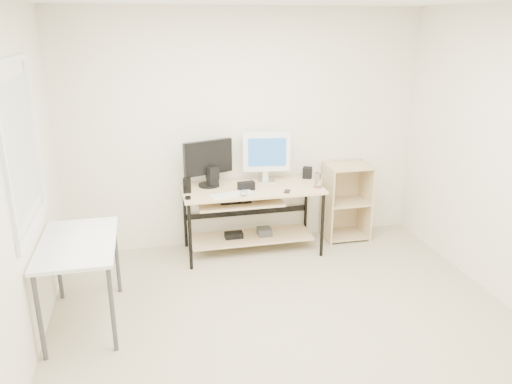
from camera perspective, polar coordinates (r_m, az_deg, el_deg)
The scene contains 16 objects.
room at distance 3.66m, azimuth 2.83°, elevation 1.11°, with size 4.01×4.01×2.62m.
desk at distance 5.42m, azimuth -0.71°, elevation -1.60°, with size 1.50×0.65×0.75m.
side_table at distance 4.33m, azimuth -19.64°, elevation -6.31°, with size 0.60×1.00×0.75m.
shelf_unit at distance 5.94m, azimuth 10.13°, elevation -0.96°, with size 0.50×0.40×0.90m.
black_monitor at distance 5.34m, azimuth -5.49°, elevation 3.62°, with size 0.54×0.23×0.50m.
white_imac at distance 5.48m, azimuth 1.22°, elevation 4.46°, with size 0.52×0.17×0.56m.
keyboard at distance 5.12m, azimuth -2.86°, elevation -0.25°, with size 0.45×0.13×0.02m, color white.
mouse at distance 5.11m, azimuth -1.40°, elevation -0.13°, with size 0.08×0.12×0.04m, color #AEAEB3.
center_speaker at distance 5.26m, azimuth -1.13°, elevation 0.69°, with size 0.18×0.08×0.09m, color black.
speaker_left at distance 5.36m, azimuth -4.99°, elevation 1.80°, with size 0.14×0.14×0.22m.
speaker_right at distance 5.70m, azimuth 5.90°, elevation 2.21°, with size 0.10×0.10×0.12m, color black.
audio_controller at distance 5.21m, azimuth -7.92°, elevation 0.76°, with size 0.08×0.05×0.16m, color black.
volume_puck at distance 5.04m, azimuth -7.79°, elevation -0.66°, with size 0.06×0.06×0.03m, color black.
smartphone at distance 5.22m, azimuth 3.58°, elevation 0.07°, with size 0.06×0.11×0.01m, color black.
coaster at distance 5.40m, azimuth 7.08°, elevation 0.57°, with size 0.10×0.10×0.01m, color #A56E4A.
drinking_glass at distance 5.37m, azimuth 7.12°, elevation 1.39°, with size 0.08×0.08×0.16m, color white.
Camera 1 is at (-1.08, -3.32, 2.42)m, focal length 35.00 mm.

